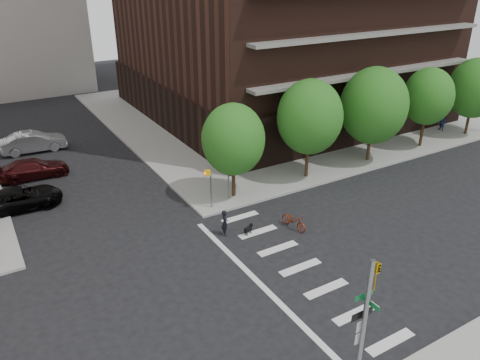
% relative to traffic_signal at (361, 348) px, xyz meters
% --- Properties ---
extents(ground, '(120.00, 120.00, 0.00)m').
position_rel_traffic_signal_xyz_m(ground, '(0.47, 7.49, -2.70)').
color(ground, black).
rests_on(ground, ground).
extents(sidewalk_ne, '(39.00, 33.00, 0.15)m').
position_rel_traffic_signal_xyz_m(sidewalk_ne, '(20.97, 30.99, -2.62)').
color(sidewalk_ne, gray).
rests_on(sidewalk_ne, ground).
extents(crosswalk, '(3.85, 13.00, 0.01)m').
position_rel_traffic_signal_xyz_m(crosswalk, '(2.68, 7.49, -2.69)').
color(crosswalk, silver).
rests_on(crosswalk, ground).
extents(tree_a, '(4.00, 4.00, 5.90)m').
position_rel_traffic_signal_xyz_m(tree_a, '(4.47, 15.99, 1.35)').
color(tree_a, '#301E11').
rests_on(tree_a, sidewalk_ne).
extents(tree_b, '(4.50, 4.50, 6.65)m').
position_rel_traffic_signal_xyz_m(tree_b, '(10.47, 15.99, 1.85)').
color(tree_b, '#301E11').
rests_on(tree_b, sidewalk_ne).
extents(tree_c, '(5.00, 5.00, 6.80)m').
position_rel_traffic_signal_xyz_m(tree_c, '(16.47, 15.99, 1.75)').
color(tree_c, '#301E11').
rests_on(tree_c, sidewalk_ne).
extents(tree_d, '(4.00, 4.00, 6.20)m').
position_rel_traffic_signal_xyz_m(tree_d, '(22.47, 15.99, 1.64)').
color(tree_d, '#301E11').
rests_on(tree_d, sidewalk_ne).
extents(tree_e, '(4.50, 4.50, 6.35)m').
position_rel_traffic_signal_xyz_m(tree_e, '(28.47, 15.99, 1.55)').
color(tree_e, '#301E11').
rests_on(tree_e, sidewalk_ne).
extents(traffic_signal, '(0.90, 0.75, 6.00)m').
position_rel_traffic_signal_xyz_m(traffic_signal, '(0.00, 0.00, 0.00)').
color(traffic_signal, slate).
rests_on(traffic_signal, sidewalk_s).
extents(pedestrian_signal, '(2.18, 0.67, 2.60)m').
position_rel_traffic_signal_xyz_m(pedestrian_signal, '(2.79, 15.42, -0.84)').
color(pedestrian_signal, slate).
rests_on(pedestrian_signal, sidewalk_ne).
extents(parked_car_black, '(2.45, 5.04, 1.38)m').
position_rel_traffic_signal_xyz_m(parked_car_black, '(-7.73, 21.50, -2.01)').
color(parked_car_black, black).
rests_on(parked_car_black, ground).
extents(parked_car_maroon, '(2.15, 4.84, 1.38)m').
position_rel_traffic_signal_xyz_m(parked_car_maroon, '(-6.26, 26.04, -2.01)').
color(parked_car_maroon, '#360D0E').
rests_on(parked_car_maroon, ground).
extents(parked_car_silver, '(2.02, 5.11, 1.65)m').
position_rel_traffic_signal_xyz_m(parked_car_silver, '(-5.37, 31.48, -1.87)').
color(parked_car_silver, '#9DA2A5').
rests_on(parked_car_silver, ground).
extents(scooter, '(0.92, 1.96, 0.99)m').
position_rel_traffic_signal_xyz_m(scooter, '(5.51, 10.82, -2.20)').
color(scooter, maroon).
rests_on(scooter, ground).
extents(dog_walker, '(0.66, 0.53, 1.56)m').
position_rel_traffic_signal_xyz_m(dog_walker, '(1.72, 12.22, -1.92)').
color(dog_walker, black).
rests_on(dog_walker, ground).
extents(dog, '(0.66, 0.38, 0.56)m').
position_rel_traffic_signal_xyz_m(dog, '(2.89, 11.58, -2.35)').
color(dog, black).
rests_on(dog, ground).
extents(pedestrian_far, '(0.86, 0.72, 1.58)m').
position_rel_traffic_signal_xyz_m(pedestrian_far, '(27.21, 17.63, -1.76)').
color(pedestrian_far, navy).
rests_on(pedestrian_far, sidewalk_ne).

